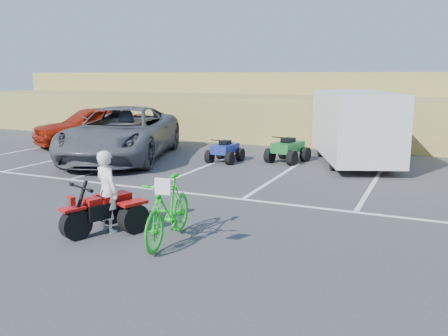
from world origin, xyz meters
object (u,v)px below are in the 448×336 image
at_px(grey_pickup, 122,133).
at_px(green_dirt_bike, 168,210).
at_px(red_trike_atv, 102,233).
at_px(red_car, 93,125).
at_px(rider, 107,191).
at_px(quad_atv_blue, 225,162).
at_px(quad_atv_green, 288,162).
at_px(cargo_trailer, 354,125).

bearing_deg(grey_pickup, green_dirt_bike, -67.56).
distance_m(red_trike_atv, red_car, 12.03).
height_order(rider, green_dirt_bike, rider).
xyz_separation_m(quad_atv_blue, quad_atv_green, (2.00, 0.85, 0.00)).
distance_m(rider, cargo_trailer, 9.80).
bearing_deg(green_dirt_bike, quad_atv_green, 84.04).
bearing_deg(quad_atv_green, grey_pickup, -149.39).
height_order(rider, grey_pickup, grey_pickup).
bearing_deg(green_dirt_bike, rider, 170.05).
height_order(red_car, quad_atv_green, red_car).
distance_m(grey_pickup, red_car, 3.97).
relative_size(rider, cargo_trailer, 0.28).
distance_m(red_trike_atv, quad_atv_blue, 7.91).
height_order(red_trike_atv, green_dirt_bike, green_dirt_bike).
bearing_deg(quad_atv_blue, red_car, 171.15).
xyz_separation_m(rider, red_car, (-7.76, 9.06, 0.05)).
bearing_deg(green_dirt_bike, grey_pickup, 123.05).
bearing_deg(green_dirt_bike, red_trike_atv, 175.73).
height_order(rider, red_car, red_car).
bearing_deg(rider, cargo_trailer, -87.80).
height_order(cargo_trailer, quad_atv_blue, cargo_trailer).
distance_m(red_trike_atv, grey_pickup, 8.26).
distance_m(grey_pickup, cargo_trailer, 8.11).
xyz_separation_m(cargo_trailer, quad_atv_green, (-2.09, -0.71, -1.31)).
xyz_separation_m(grey_pickup, cargo_trailer, (7.69, 2.55, 0.38)).
xyz_separation_m(rider, green_dirt_bike, (1.38, -0.04, -0.19)).
distance_m(rider, red_car, 11.93).
relative_size(red_car, quad_atv_blue, 3.88).
xyz_separation_m(green_dirt_bike, red_car, (-9.13, 9.11, 0.24)).
height_order(red_car, cargo_trailer, cargo_trailer).
bearing_deg(green_dirt_bike, cargo_trailer, 71.13).
distance_m(red_car, quad_atv_blue, 6.98).
distance_m(green_dirt_bike, grey_pickup, 9.00).
height_order(green_dirt_bike, cargo_trailer, cargo_trailer).
relative_size(rider, quad_atv_blue, 1.24).
xyz_separation_m(red_trike_atv, quad_atv_blue, (-0.90, 7.85, 0.00)).
xyz_separation_m(green_dirt_bike, quad_atv_blue, (-2.33, 7.76, -0.60)).
height_order(green_dirt_bike, quad_atv_green, green_dirt_bike).
height_order(grey_pickup, quad_atv_blue, grey_pickup).
bearing_deg(quad_atv_green, green_dirt_bike, -75.40).
distance_m(green_dirt_bike, quad_atv_green, 8.64).
distance_m(red_trike_atv, rider, 0.81).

